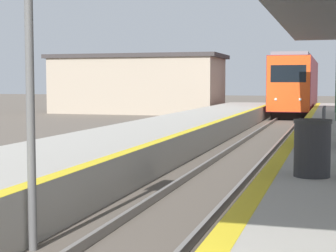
# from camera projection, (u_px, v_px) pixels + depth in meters

# --- Properties ---
(train) EXTENTS (2.68, 16.54, 4.31)m
(train) POSITION_uv_depth(u_px,v_px,m) (296.00, 85.00, 42.20)
(train) COLOR black
(train) RESTS_ON ground
(signal_near) EXTENTS (0.36, 0.31, 4.58)m
(signal_near) POSITION_uv_depth(u_px,v_px,m) (28.00, 23.00, 7.71)
(signal_near) COLOR #595959
(signal_near) RESTS_ON ground
(trash_bin) EXTENTS (0.61, 0.61, 0.92)m
(trash_bin) POSITION_uv_depth(u_px,v_px,m) (312.00, 148.00, 8.98)
(trash_bin) COLOR #262628
(trash_bin) RESTS_ON platform_right
(bench) EXTENTS (0.44, 1.90, 0.92)m
(bench) POSITION_uv_depth(u_px,v_px,m) (319.00, 125.00, 13.48)
(bench) COLOR #4C4C51
(bench) RESTS_ON platform_right
(station_building) EXTENTS (13.41, 6.09, 4.52)m
(station_building) POSITION_uv_depth(u_px,v_px,m) (138.00, 84.00, 43.82)
(station_building) COLOR tan
(station_building) RESTS_ON ground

